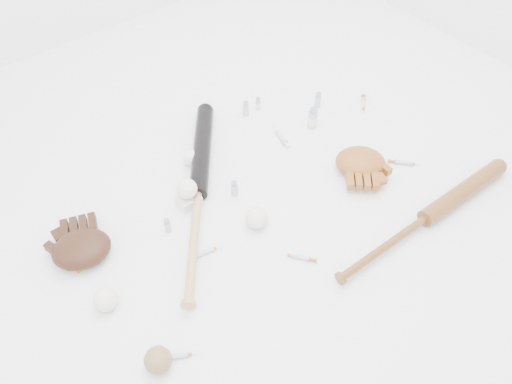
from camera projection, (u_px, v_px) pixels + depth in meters
bat_dark at (198, 192)px, 1.90m from camera, size 0.68×0.84×0.07m
bat_wood at (426, 218)px, 1.82m from camera, size 0.92×0.10×0.07m
glove_dark at (81, 249)px, 1.72m from camera, size 0.31×0.31×0.09m
glove_tan at (360, 162)px, 2.00m from camera, size 0.34×0.34×0.09m
trading_card at (77, 259)px, 1.74m from camera, size 0.10×0.12×0.01m
pedestal at (189, 199)px, 1.89m from camera, size 0.09×0.09×0.04m
baseball_on_pedestal at (187, 189)px, 1.85m from camera, size 0.08×0.08×0.08m
baseball_left at (106, 300)px, 1.60m from camera, size 0.08×0.08×0.08m
baseball_upper at (191, 158)px, 2.02m from camera, size 0.07×0.07×0.07m
baseball_mid at (257, 218)px, 1.81m from camera, size 0.08×0.08×0.08m
baseball_aged at (158, 360)px, 1.46m from camera, size 0.08×0.08×0.08m
syringe_0 at (177, 356)px, 1.50m from camera, size 0.14×0.09×0.02m
syringe_1 at (300, 257)px, 1.74m from camera, size 0.10×0.13×0.02m
syringe_2 at (281, 137)px, 2.14m from camera, size 0.07×0.17×0.02m
syringe_3 at (404, 163)px, 2.04m from camera, size 0.12×0.13×0.02m
syringe_4 at (364, 104)px, 2.29m from camera, size 0.12×0.12×0.02m
syringe_5 at (205, 252)px, 1.75m from camera, size 0.14×0.06×0.02m
vial_0 at (318, 100)px, 2.26m from camera, size 0.03×0.03×0.08m
vial_1 at (258, 103)px, 2.26m from camera, size 0.02×0.02×0.06m
vial_2 at (234, 188)px, 1.91m from camera, size 0.03×0.03×0.07m
vial_3 at (313, 118)px, 2.16m from camera, size 0.04×0.04×0.10m
vial_4 at (168, 225)px, 1.80m from camera, size 0.02×0.02×0.06m
vial_5 at (246, 108)px, 2.23m from camera, size 0.03×0.03×0.07m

